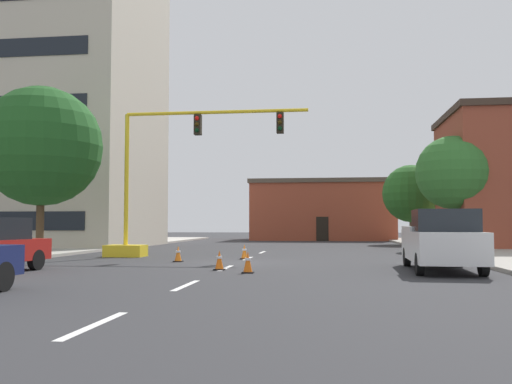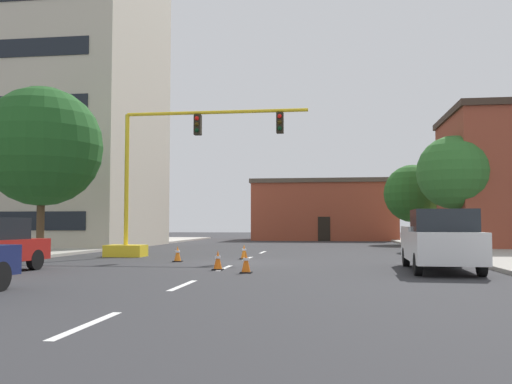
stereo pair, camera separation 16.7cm
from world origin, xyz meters
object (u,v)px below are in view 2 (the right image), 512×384
object	(u,v)px
traffic_cone_roadside_a	(246,262)
traffic_cone_roadside_c	(178,254)
traffic_signal_gantry	(151,208)
tree_right_mid	(454,173)
traffic_cone_roadside_b	(218,260)
pickup_truck_white	(440,241)
tree_left_near	(42,147)
tree_right_far	(413,194)
traffic_cone_roadside_d	(244,252)

from	to	relation	value
traffic_cone_roadside_a	traffic_cone_roadside_c	distance (m)	5.98
traffic_signal_gantry	traffic_cone_roadside_c	world-z (taller)	traffic_signal_gantry
tree_right_mid	traffic_cone_roadside_b	distance (m)	19.66
traffic_signal_gantry	traffic_cone_roadside_c	size ratio (longest dim) A/B	14.66
pickup_truck_white	tree_left_near	bearing A→B (deg)	161.57
traffic_signal_gantry	pickup_truck_white	size ratio (longest dim) A/B	1.74
tree_left_near	tree_right_far	size ratio (longest dim) A/B	1.32
traffic_signal_gantry	tree_right_far	world-z (taller)	traffic_signal_gantry
traffic_signal_gantry	tree_left_near	distance (m)	5.94
tree_right_mid	traffic_cone_roadside_a	size ratio (longest dim) A/B	9.98
traffic_cone_roadside_a	traffic_cone_roadside_d	size ratio (longest dim) A/B	1.04
traffic_cone_roadside_b	traffic_cone_roadside_c	world-z (taller)	traffic_cone_roadside_b
traffic_signal_gantry	traffic_cone_roadside_a	world-z (taller)	traffic_signal_gantry
traffic_cone_roadside_a	traffic_cone_roadside_b	size ratio (longest dim) A/B	1.02
tree_left_near	traffic_cone_roadside_b	distance (m)	12.50
tree_right_far	traffic_cone_roadside_b	bearing A→B (deg)	-111.62
tree_left_near	traffic_cone_roadside_c	xyz separation A→B (m)	(7.28, -2.38, -4.86)
tree_left_near	traffic_cone_roadside_a	xyz separation A→B (m)	(10.83, -7.20, -4.85)
tree_right_mid	tree_left_near	size ratio (longest dim) A/B	0.85
tree_left_near	traffic_cone_roadside_a	size ratio (longest dim) A/B	11.79
traffic_cone_roadside_b	traffic_signal_gantry	bearing A→B (deg)	123.57
tree_left_near	traffic_cone_roadside_c	size ratio (longest dim) A/B	12.35
traffic_cone_roadside_b	traffic_cone_roadside_d	distance (m)	5.83
traffic_cone_roadside_c	traffic_signal_gantry	bearing A→B (deg)	124.49
traffic_cone_roadside_c	tree_right_mid	bearing A→B (deg)	41.59
traffic_cone_roadside_b	traffic_cone_roadside_a	bearing A→B (deg)	-42.75
traffic_cone_roadside_a	traffic_cone_roadside_c	xyz separation A→B (m)	(-3.55, 4.81, -0.02)
tree_right_mid	tree_right_far	xyz separation A→B (m)	(-1.03, 9.45, -0.73)
pickup_truck_white	traffic_cone_roadside_a	world-z (taller)	pickup_truck_white
traffic_cone_roadside_b	tree_left_near	bearing A→B (deg)	147.59
traffic_signal_gantry	tree_right_far	bearing A→B (deg)	51.37
tree_right_far	traffic_cone_roadside_a	distance (m)	27.88
traffic_cone_roadside_b	traffic_cone_roadside_d	bearing A→B (deg)	90.22
traffic_cone_roadside_a	traffic_cone_roadside_d	distance (m)	6.94
pickup_truck_white	traffic_cone_roadside_b	bearing A→B (deg)	-175.97
traffic_signal_gantry	traffic_cone_roadside_b	bearing A→B (deg)	-56.43
traffic_signal_gantry	tree_right_far	size ratio (longest dim) A/B	1.57
tree_right_mid	traffic_cone_roadside_b	xyz separation A→B (m)	(-11.01, -15.73, -4.25)
traffic_cone_roadside_b	traffic_cone_roadside_d	size ratio (longest dim) A/B	1.02
traffic_signal_gantry	pickup_truck_white	xyz separation A→B (m)	(11.86, -6.42, -1.30)
tree_right_mid	pickup_truck_white	xyz separation A→B (m)	(-3.74, -15.21, -3.60)
traffic_cone_roadside_b	traffic_cone_roadside_d	world-z (taller)	traffic_cone_roadside_b
tree_right_far	pickup_truck_white	bearing A→B (deg)	-96.28
tree_left_near	tree_right_mid	bearing A→B (deg)	24.74
traffic_cone_roadside_c	traffic_cone_roadside_d	distance (m)	3.16
traffic_cone_roadside_c	tree_right_far	bearing A→B (deg)	59.85
tree_left_near	traffic_cone_roadside_c	world-z (taller)	tree_left_near
tree_left_near	tree_right_far	world-z (taller)	tree_left_near
traffic_signal_gantry	tree_right_mid	bearing A→B (deg)	29.40
pickup_truck_white	traffic_cone_roadside_b	xyz separation A→B (m)	(-7.26, -0.51, -0.65)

